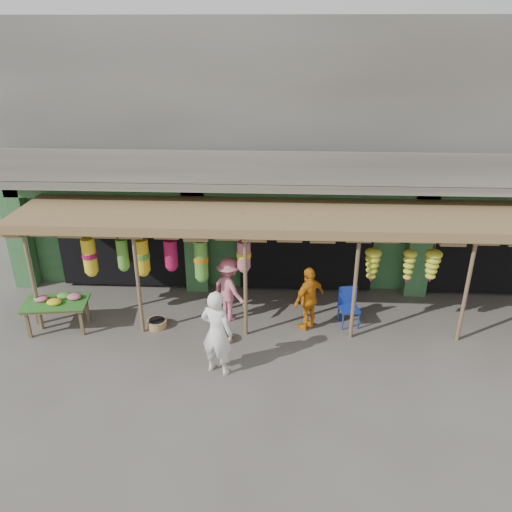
{
  "coord_description": "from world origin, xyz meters",
  "views": [
    {
      "loc": [
        -0.76,
        -10.34,
        6.66
      ],
      "look_at": [
        -1.32,
        1.0,
        1.53
      ],
      "focal_mm": 35.0,
      "sensor_mm": 36.0,
      "label": 1
    }
  ],
  "objects_px": {
    "person_front": "(217,333)",
    "blue_chair": "(348,304)",
    "flower_table": "(57,303)",
    "person_shopper": "(229,289)",
    "person_vendor": "(309,299)"
  },
  "relations": [
    {
      "from": "person_front",
      "to": "blue_chair",
      "type": "bearing_deg",
      "value": -123.92
    },
    {
      "from": "blue_chair",
      "to": "person_vendor",
      "type": "xyz_separation_m",
      "value": [
        -0.99,
        -0.26,
        0.27
      ]
    },
    {
      "from": "person_front",
      "to": "person_vendor",
      "type": "distance_m",
      "value": 2.7
    },
    {
      "from": "flower_table",
      "to": "person_front",
      "type": "bearing_deg",
      "value": -27.84
    },
    {
      "from": "person_front",
      "to": "person_vendor",
      "type": "bearing_deg",
      "value": -116.47
    },
    {
      "from": "blue_chair",
      "to": "person_front",
      "type": "xyz_separation_m",
      "value": [
        -2.99,
        -2.07,
        0.43
      ]
    },
    {
      "from": "flower_table",
      "to": "blue_chair",
      "type": "height_order",
      "value": "blue_chair"
    },
    {
      "from": "flower_table",
      "to": "person_vendor",
      "type": "height_order",
      "value": "person_vendor"
    },
    {
      "from": "flower_table",
      "to": "blue_chair",
      "type": "bearing_deg",
      "value": -2.89
    },
    {
      "from": "blue_chair",
      "to": "person_vendor",
      "type": "distance_m",
      "value": 1.05
    },
    {
      "from": "blue_chair",
      "to": "person_shopper",
      "type": "distance_m",
      "value": 2.96
    },
    {
      "from": "person_vendor",
      "to": "person_shopper",
      "type": "bearing_deg",
      "value": -53.53
    },
    {
      "from": "flower_table",
      "to": "person_shopper",
      "type": "distance_m",
      "value": 4.14
    },
    {
      "from": "person_front",
      "to": "person_vendor",
      "type": "height_order",
      "value": "person_front"
    },
    {
      "from": "person_front",
      "to": "person_shopper",
      "type": "relative_size",
      "value": 1.16
    }
  ]
}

